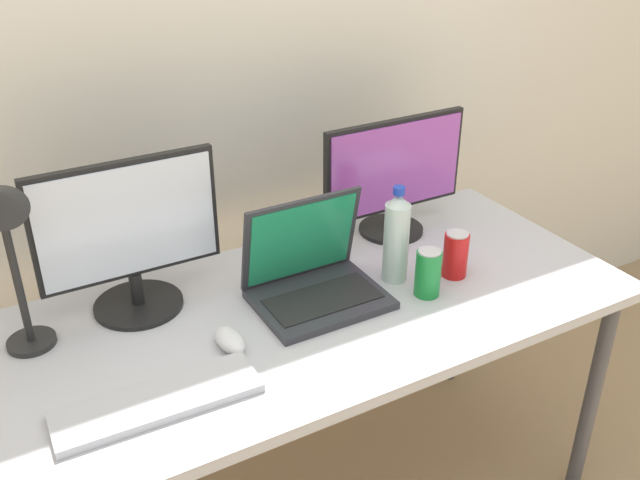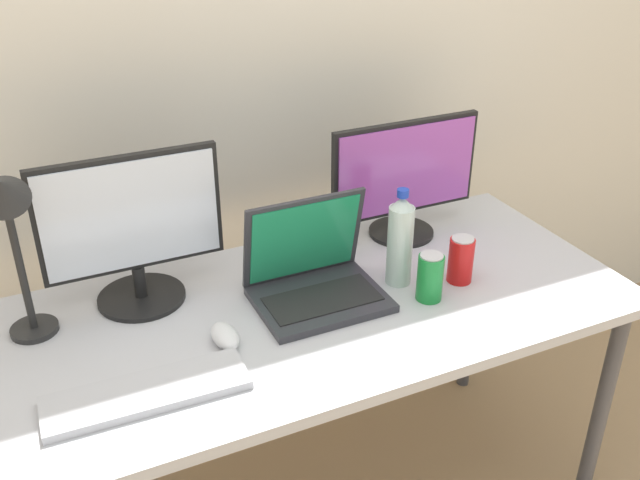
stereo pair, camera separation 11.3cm
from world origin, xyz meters
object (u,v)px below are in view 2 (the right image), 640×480
Objects in this scene: laptop_silver at (315,275)px; soda_can_near_keyboard at (461,260)px; monitor_center at (405,177)px; water_bottle at (400,241)px; keyboard_main at (147,393)px; soda_can_by_laptop at (430,277)px; mouse_by_keyboard at (225,336)px; desk_lamp at (10,225)px; monitor_left at (132,228)px; work_desk at (320,324)px.

soda_can_near_keyboard is (0.38, -0.10, 0.00)m from laptop_silver.
laptop_silver is 2.53× the size of soda_can_near_keyboard.
monitor_center is 1.72× the size of water_bottle.
laptop_silver is 0.75× the size of keyboard_main.
soda_can_by_laptop is (0.73, 0.07, 0.05)m from keyboard_main.
mouse_by_keyboard is 0.85× the size of soda_can_by_laptop.
soda_can_by_laptop is at bearing 7.18° from keyboard_main.
monitor_center reaches higher than mouse_by_keyboard.
monitor_center is at bearing 5.65° from desk_lamp.
monitor_center is 3.63× the size of soda_can_by_laptop.
monitor_left reaches higher than laptop_silver.
desk_lamp is (-0.89, 0.13, 0.18)m from water_bottle.
monitor_center reaches higher than water_bottle.
work_desk is 0.51m from monitor_center.
desk_lamp is (-1.04, -0.10, 0.12)m from monitor_center.
monitor_center is at bearing 23.42° from mouse_by_keyboard.
soda_can_near_keyboard is 1.00× the size of soda_can_by_laptop.
mouse_by_keyboard is at bearing -155.57° from monitor_center.
soda_can_by_laptop is (-0.12, -0.04, 0.00)m from soda_can_near_keyboard.
work_desk is at bearing 11.24° from mouse_by_keyboard.
work_desk is at bearing -11.30° from desk_lamp.
monitor_center is 1.08× the size of keyboard_main.
monitor_left reaches higher than water_bottle.
monitor_center is at bearing 57.15° from water_bottle.
laptop_silver is at bearing 18.57° from mouse_by_keyboard.
soda_can_by_laptop is (0.66, -0.30, -0.14)m from monitor_left.
soda_can_near_keyboard is 1.09m from desk_lamp.
monitor_center is at bearing 27.74° from laptop_silver.
monitor_center is 0.96m from keyboard_main.
work_desk is 0.13m from laptop_silver.
keyboard_main is 3.95× the size of mouse_by_keyboard.
water_bottle is (0.23, 0.01, 0.19)m from work_desk.
soda_can_near_keyboard is at bearing -18.60° from monitor_left.
soda_can_by_laptop is 0.98m from desk_lamp.
water_bottle is (0.23, -0.03, 0.06)m from laptop_silver.
monitor_left is at bearing 157.49° from laptop_silver.
soda_can_by_laptop is (0.26, -0.10, 0.13)m from work_desk.
work_desk is 12.55× the size of soda_can_near_keyboard.
laptop_silver is (-0.37, -0.20, -0.12)m from monitor_center.
mouse_by_keyboard is at bearing 175.82° from soda_can_by_laptop.
soda_can_near_keyboard reaches higher than keyboard_main.
keyboard_main is 3.35× the size of soda_can_near_keyboard.
monitor_left is 3.49× the size of soda_can_by_laptop.
soda_can_near_keyboard is at bearing 18.40° from soda_can_by_laptop.
water_bottle is 2.11× the size of soda_can_by_laptop.
water_bottle is at bearing -17.58° from monitor_left.
laptop_silver is (0.00, 0.04, 0.13)m from work_desk.
work_desk is 0.51m from keyboard_main.
water_bottle is (-0.15, -0.23, -0.06)m from monitor_center.
laptop_silver is at bearing -22.51° from monitor_left.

